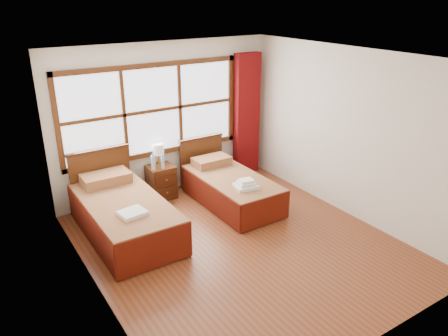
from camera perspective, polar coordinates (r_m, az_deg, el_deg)
floor at (r=6.29m, az=2.13°, el=-9.94°), size 4.50×4.50×0.00m
ceiling at (r=5.38m, az=2.53°, el=14.26°), size 4.50×4.50×0.00m
wall_back at (r=7.56m, az=-7.59°, el=6.30°), size 4.00×0.00×4.00m
wall_left at (r=4.92m, az=-17.16°, el=-3.35°), size 0.00×4.50×4.50m
wall_right at (r=6.99m, az=15.89°, el=4.33°), size 0.00×4.50×4.50m
window at (r=7.38m, az=-9.29°, el=7.41°), size 3.16×0.06×1.56m
curtain at (r=8.27m, az=2.98°, el=6.89°), size 0.50×0.16×2.30m
bed_left at (r=6.57m, az=-12.99°, el=-5.84°), size 1.07×2.09×1.04m
bed_right at (r=7.33m, az=0.77°, el=-2.51°), size 0.95×1.97×0.91m
nightstand at (r=7.58m, az=-8.17°, el=-1.82°), size 0.44×0.43×0.58m
towels_left at (r=5.99m, az=-11.87°, el=-5.77°), size 0.37×0.34×0.05m
towels_right at (r=6.79m, az=2.90°, el=-2.17°), size 0.39×0.35×0.14m
lamp at (r=7.48m, az=-8.58°, el=2.35°), size 0.19×0.19×0.36m
bottle_near at (r=7.31m, az=-9.24°, el=0.72°), size 0.07×0.07×0.27m
bottle_far at (r=7.34m, az=-8.03°, el=0.71°), size 0.06×0.06×0.22m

